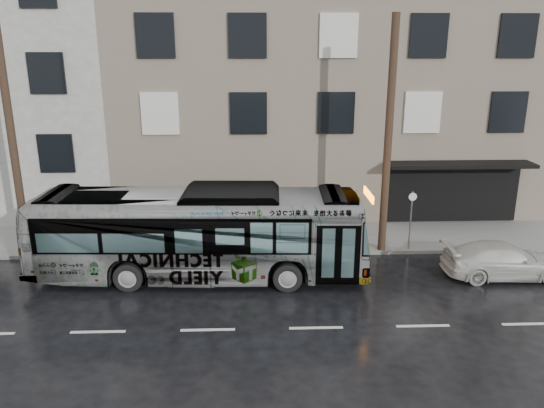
{
  "coord_description": "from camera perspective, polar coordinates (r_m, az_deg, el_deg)",
  "views": [
    {
      "loc": [
        1.4,
        -16.4,
        8.05
      ],
      "look_at": [
        2.07,
        2.5,
        2.34
      ],
      "focal_mm": 35.0,
      "sensor_mm": 36.0,
      "label": 1
    }
  ],
  "objects": [
    {
      "name": "building_taupe",
      "position": [
        29.43,
        5.11,
        11.76
      ],
      "size": [
        20.0,
        12.0,
        11.0
      ],
      "primitive_type": "cube",
      "color": "gray",
      "rests_on": "ground"
    },
    {
      "name": "ground",
      "position": [
        18.32,
        -6.29,
        -9.38
      ],
      "size": [
        120.0,
        120.0,
        0.0
      ],
      "primitive_type": "plane",
      "color": "black",
      "rests_on": "ground"
    },
    {
      "name": "sign_post",
      "position": [
        21.71,
        14.67,
        -1.75
      ],
      "size": [
        0.06,
        0.06,
        2.4
      ],
      "primitive_type": "cylinder",
      "color": "slate",
      "rests_on": "sidewalk"
    },
    {
      "name": "utility_pole_rear",
      "position": [
        21.88,
        -26.17,
        6.14
      ],
      "size": [
        0.3,
        0.3,
        9.0
      ],
      "primitive_type": "cylinder",
      "color": "#402D20",
      "rests_on": "sidewalk"
    },
    {
      "name": "bus",
      "position": [
        18.92,
        -7.85,
        -3.17
      ],
      "size": [
        11.89,
        3.22,
        3.28
      ],
      "primitive_type": "imported",
      "rotation": [
        0.0,
        0.0,
        1.53
      ],
      "color": "#B2B2B2",
      "rests_on": "ground"
    },
    {
      "name": "utility_pole_front",
      "position": [
        20.63,
        12.4,
        6.92
      ],
      "size": [
        0.3,
        0.3,
        9.0
      ],
      "primitive_type": "cylinder",
      "color": "#402D20",
      "rests_on": "sidewalk"
    },
    {
      "name": "white_sedan",
      "position": [
        20.85,
        23.64,
        -5.55
      ],
      "size": [
        4.32,
        1.76,
        1.25
      ],
      "primitive_type": "imported",
      "rotation": [
        0.0,
        0.0,
        1.57
      ],
      "color": "beige",
      "rests_on": "ground"
    },
    {
      "name": "sidewalk",
      "position": [
        22.79,
        -5.44,
        -3.77
      ],
      "size": [
        90.0,
        3.6,
        0.15
      ],
      "primitive_type": "cube",
      "color": "gray",
      "rests_on": "ground"
    }
  ]
}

